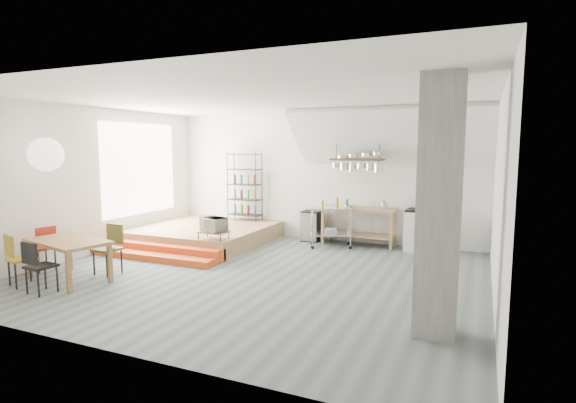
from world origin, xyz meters
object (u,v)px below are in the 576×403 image
at_px(stove, 419,230).
at_px(dining_table, 68,244).
at_px(mini_fridge, 311,226).
at_px(rolling_cart, 331,222).

xyz_separation_m(stove, dining_table, (-5.32, -4.83, 0.17)).
height_order(dining_table, mini_fridge, mini_fridge).
bearing_deg(stove, rolling_cart, -166.75).
bearing_deg(mini_fridge, dining_table, -119.08).
bearing_deg(rolling_cart, stove, -8.40).
xyz_separation_m(rolling_cart, mini_fridge, (-0.67, 0.50, -0.23)).
distance_m(stove, mini_fridge, 2.61).
height_order(dining_table, rolling_cart, rolling_cart).
bearing_deg(rolling_cart, mini_fridge, 121.75).
bearing_deg(dining_table, mini_fridge, 74.22).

